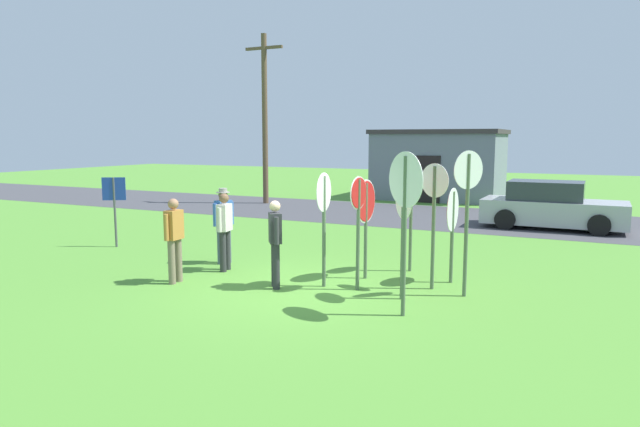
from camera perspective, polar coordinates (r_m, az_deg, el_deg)
name	(u,v)px	position (r m, az deg, el deg)	size (l,w,h in m)	color
ground_plane	(294,289)	(10.82, -2.68, -7.68)	(80.00, 80.00, 0.00)	#518E33
street_asphalt	(438,217)	(21.03, 11.87, -0.32)	(60.00, 6.40, 0.01)	#424247
building_background	(439,164)	(27.30, 12.01, 4.91)	(5.87, 4.11, 3.26)	slate
utility_pole	(265,116)	(24.89, -5.63, 9.84)	(1.80, 0.24, 7.30)	brown
parked_car_on_street	(551,207)	(19.34, 22.45, 0.62)	(4.32, 2.06, 1.51)	#A5A8AD
stop_sign_rear_left	(405,202)	(8.97, 8.65, 1.13)	(0.72, 0.54, 2.66)	#51664C
stop_sign_low_front	(358,215)	(10.50, 3.92, -0.15)	(0.10, 0.62, 2.16)	#51664C
stop_sign_nearest	(324,209)	(10.71, 0.39, 0.42)	(0.08, 0.75, 2.22)	#51664C
stop_sign_far_back	(403,219)	(9.98, 8.46, -0.58)	(0.47, 0.53, 2.14)	#51664C
stop_sign_leaning_right	(467,199)	(10.35, 14.74, 1.41)	(0.40, 0.58, 2.65)	#51664C
stop_sign_tallest	(411,195)	(12.13, 9.26, 1.90)	(0.18, 0.79, 2.42)	#51664C
stop_sign_rear_right	(434,206)	(10.74, 11.51, 0.75)	(0.59, 0.27, 2.40)	#51664C
stop_sign_center_cluster	(452,219)	(11.35, 13.30, -0.52)	(0.07, 0.86, 1.90)	#51664C
stop_sign_leaning_left	(366,211)	(11.40, 4.70, 0.24)	(0.08, 0.89, 2.04)	#51664C
person_in_teal	(225,227)	(12.27, -9.67, -1.41)	(0.28, 0.56, 1.69)	#2D2D33
person_with_sunhat	(224,221)	(13.00, -9.77, -0.76)	(0.32, 0.55, 1.74)	#4C5670
person_holding_notes	(174,236)	(11.45, -14.59, -2.20)	(0.24, 0.57, 1.69)	#7A6B56
person_near_signs	(275,239)	(10.74, -4.57, -2.61)	(0.39, 0.47, 1.69)	#2D2D33
info_panel_leftmost	(114,199)	(15.69, -20.17, 1.38)	(0.52, 0.33, 1.85)	#4C4C51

